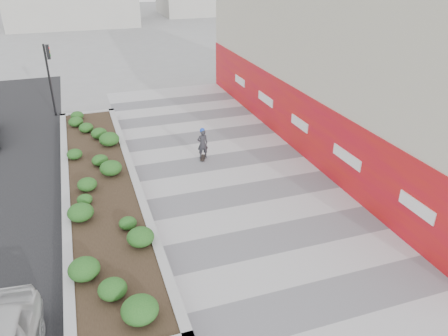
# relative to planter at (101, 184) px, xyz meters

# --- Properties ---
(ground) EXTENTS (160.00, 160.00, 0.00)m
(ground) POSITION_rel_planter_xyz_m (5.50, -7.00, -0.42)
(ground) COLOR gray
(ground) RESTS_ON ground
(walkway) EXTENTS (8.00, 36.00, 0.01)m
(walkway) POSITION_rel_planter_xyz_m (5.50, -4.00, -0.41)
(walkway) COLOR #A8A8AD
(walkway) RESTS_ON ground
(building) EXTENTS (6.04, 24.08, 8.00)m
(building) POSITION_rel_planter_xyz_m (12.48, 1.98, 3.56)
(building) COLOR beige
(building) RESTS_ON ground
(planter) EXTENTS (3.00, 18.00, 0.90)m
(planter) POSITION_rel_planter_xyz_m (0.00, 0.00, 0.00)
(planter) COLOR #9E9EA0
(planter) RESTS_ON ground
(traffic_signal_near) EXTENTS (0.33, 0.28, 4.20)m
(traffic_signal_near) POSITION_rel_planter_xyz_m (-1.73, 10.50, 2.34)
(traffic_signal_near) COLOR black
(traffic_signal_near) RESTS_ON ground
(manhole_cover) EXTENTS (0.44, 0.44, 0.01)m
(manhole_cover) POSITION_rel_planter_xyz_m (6.00, -4.00, -0.42)
(manhole_cover) COLOR #595654
(manhole_cover) RESTS_ON ground
(skateboarder) EXTENTS (0.52, 0.74, 1.57)m
(skateboarder) POSITION_rel_planter_xyz_m (4.83, 1.74, 0.38)
(skateboarder) COLOR beige
(skateboarder) RESTS_ON ground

